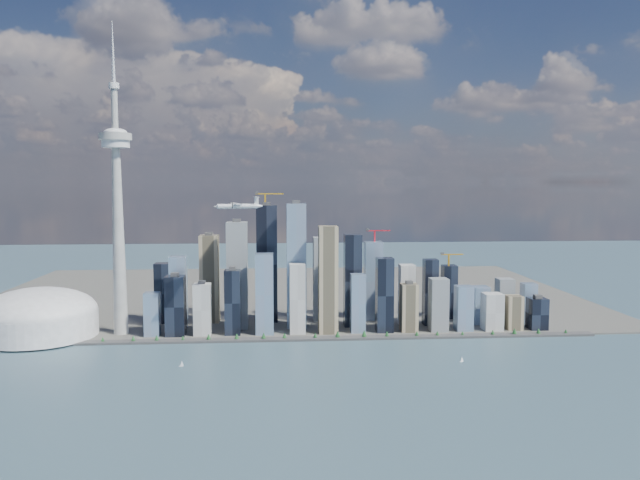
{
  "coord_description": "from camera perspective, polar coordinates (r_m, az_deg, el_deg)",
  "views": [
    {
      "loc": [
        -21.05,
        -819.1,
        275.58
      ],
      "look_at": [
        56.97,
        260.0,
        174.98
      ],
      "focal_mm": 35.0,
      "sensor_mm": 36.0,
      "label": 1
    }
  ],
  "objects": [
    {
      "name": "dome_stadium",
      "position": [
        1218.06,
        -24.32,
        -6.34
      ],
      "size": [
        200.0,
        200.0,
        86.0
      ],
      "color": "silver",
      "rests_on": "land"
    },
    {
      "name": "needle_tower",
      "position": [
        1163.73,
        -18.03,
        3.1
      ],
      "size": [
        56.0,
        56.0,
        550.5
      ],
      "color": "gray",
      "rests_on": "land"
    },
    {
      "name": "ground",
      "position": [
        864.47,
        -2.59,
        -13.28
      ],
      "size": [
        4000.0,
        4000.0,
        0.0
      ],
      "primitive_type": "plane",
      "color": "#344F5B",
      "rests_on": "ground"
    },
    {
      "name": "sailboat_west",
      "position": [
        974.99,
        -12.54,
        -11.03
      ],
      "size": [
        7.41,
        2.37,
        10.27
      ],
      "rotation": [
        0.0,
        0.0,
        -0.07
      ],
      "color": "white",
      "rests_on": "ground"
    },
    {
      "name": "skyscraper_cluster",
      "position": [
        1175.32,
        -0.14,
        -4.33
      ],
      "size": [
        736.0,
        142.0,
        254.11
      ],
      "color": "black",
      "rests_on": "land"
    },
    {
      "name": "shoreline_trees",
      "position": [
        1102.09,
        -2.95,
        -8.7
      ],
      "size": [
        960.53,
        7.2,
        8.8
      ],
      "color": "#3F2D1E",
      "rests_on": "seawall"
    },
    {
      "name": "airplane",
      "position": [
        1026.88,
        -7.47,
        3.14
      ],
      "size": [
        79.57,
        70.8,
        19.51
      ],
      "rotation": [
        0.0,
        0.0,
        0.21
      ],
      "color": "silver",
      "rests_on": "ground"
    },
    {
      "name": "seawall",
      "position": [
        1103.75,
        -2.95,
        -9.05
      ],
      "size": [
        1100.0,
        22.0,
        4.0
      ],
      "primitive_type": "cube",
      "color": "#383838",
      "rests_on": "ground"
    },
    {
      "name": "land",
      "position": [
        1543.77,
        -3.3,
        -4.92
      ],
      "size": [
        1400.0,
        900.0,
        3.0
      ],
      "primitive_type": "cube",
      "color": "#4C4C47",
      "rests_on": "ground"
    },
    {
      "name": "sailboat_east",
      "position": [
        999.77,
        12.83,
        -10.65
      ],
      "size": [
        6.45,
        3.02,
        8.94
      ],
      "rotation": [
        0.0,
        0.0,
        0.25
      ],
      "color": "white",
      "rests_on": "ground"
    }
  ]
}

